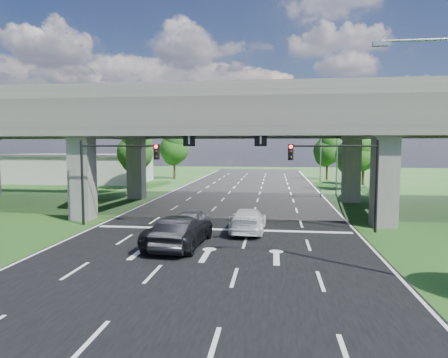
% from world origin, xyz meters
% --- Properties ---
extents(ground, '(160.00, 160.00, 0.00)m').
position_xyz_m(ground, '(0.00, 0.00, 0.00)').
color(ground, '#1D4817').
rests_on(ground, ground).
extents(road, '(18.00, 120.00, 0.03)m').
position_xyz_m(road, '(0.00, 10.00, 0.01)').
color(road, black).
rests_on(road, ground).
extents(overpass, '(80.00, 15.00, 10.00)m').
position_xyz_m(overpass, '(0.00, 12.00, 7.92)').
color(overpass, '#3A3835').
rests_on(overpass, ground).
extents(warehouse, '(20.00, 10.00, 4.00)m').
position_xyz_m(warehouse, '(-26.00, 35.00, 2.00)').
color(warehouse, '#9E9E99').
rests_on(warehouse, ground).
extents(signal_right, '(5.76, 0.54, 6.00)m').
position_xyz_m(signal_right, '(7.82, 3.94, 4.19)').
color(signal_right, black).
rests_on(signal_right, ground).
extents(signal_left, '(5.76, 0.54, 6.00)m').
position_xyz_m(signal_left, '(-7.82, 3.94, 4.19)').
color(signal_left, black).
rests_on(signal_left, ground).
extents(streetlight_near, '(3.38, 0.25, 10.00)m').
position_xyz_m(streetlight_near, '(10.10, -6.00, 5.85)').
color(streetlight_near, gray).
rests_on(streetlight_near, ground).
extents(streetlight_far, '(3.38, 0.25, 10.00)m').
position_xyz_m(streetlight_far, '(10.10, 24.00, 5.85)').
color(streetlight_far, gray).
rests_on(streetlight_far, ground).
extents(streetlight_beyond, '(3.38, 0.25, 10.00)m').
position_xyz_m(streetlight_beyond, '(10.10, 40.00, 5.85)').
color(streetlight_beyond, gray).
rests_on(streetlight_beyond, ground).
extents(tree_left_near, '(4.50, 4.50, 7.80)m').
position_xyz_m(tree_left_near, '(-13.95, 26.00, 4.82)').
color(tree_left_near, black).
rests_on(tree_left_near, ground).
extents(tree_left_mid, '(3.91, 3.90, 6.76)m').
position_xyz_m(tree_left_mid, '(-16.95, 34.00, 4.17)').
color(tree_left_mid, black).
rests_on(tree_left_mid, ground).
extents(tree_left_far, '(4.80, 4.80, 8.32)m').
position_xyz_m(tree_left_far, '(-12.95, 42.00, 5.14)').
color(tree_left_far, black).
rests_on(tree_left_far, ground).
extents(tree_right_near, '(4.20, 4.20, 7.28)m').
position_xyz_m(tree_right_near, '(13.05, 28.00, 4.50)').
color(tree_right_near, black).
rests_on(tree_right_near, ground).
extents(tree_right_mid, '(3.91, 3.90, 6.76)m').
position_xyz_m(tree_right_mid, '(16.05, 36.00, 4.17)').
color(tree_right_mid, black).
rests_on(tree_right_mid, ground).
extents(tree_right_far, '(4.50, 4.50, 7.80)m').
position_xyz_m(tree_right_far, '(12.05, 44.00, 4.82)').
color(tree_right_far, black).
rests_on(tree_right_far, ground).
extents(car_silver, '(1.89, 4.44, 1.50)m').
position_xyz_m(car_silver, '(-1.93, 2.98, 0.78)').
color(car_silver, '#9FA2A7').
rests_on(car_silver, road).
extents(car_dark, '(2.16, 5.26, 1.69)m').
position_xyz_m(car_dark, '(-1.63, -1.54, 0.88)').
color(car_dark, black).
rests_on(car_dark, road).
extents(car_white, '(2.27, 5.30, 1.52)m').
position_xyz_m(car_white, '(1.80, 3.00, 0.79)').
color(car_white, silver).
rests_on(car_white, road).
extents(car_trailing, '(3.23, 6.25, 1.68)m').
position_xyz_m(car_trailing, '(-1.81, -0.89, 0.87)').
color(car_trailing, black).
rests_on(car_trailing, road).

